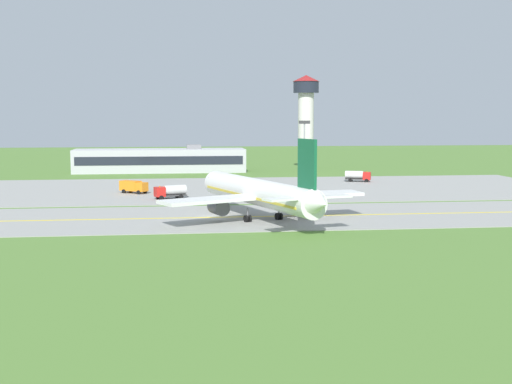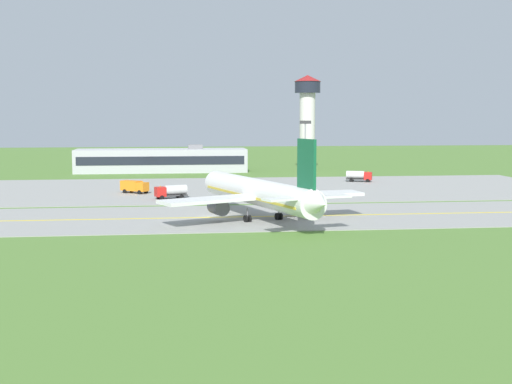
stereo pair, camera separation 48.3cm
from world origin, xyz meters
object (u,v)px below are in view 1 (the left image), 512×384
airplane_lead (259,193)px  service_truck_catering (358,176)px  service_truck_fuel (134,186)px  apron_light_mast (304,145)px  control_tower (306,114)px  service_truck_baggage (170,191)px

airplane_lead → service_truck_catering: bearing=61.3°
service_truck_fuel → apron_light_mast: (36.41, 6.40, 7.79)m
service_truck_catering → apron_light_mast: (-15.46, -12.19, 7.79)m
control_tower → apron_light_mast: 46.96m
airplane_lead → service_truck_baggage: size_ratio=6.09×
airplane_lead → service_truck_fuel: size_ratio=6.44×
service_truck_baggage → service_truck_fuel: (-7.40, 10.27, -0.00)m
service_truck_catering → apron_light_mast: size_ratio=0.43×
airplane_lead → service_truck_baggage: 31.23m
apron_light_mast → service_truck_baggage: bearing=-150.1°
airplane_lead → service_truck_catering: size_ratio=6.09×
service_truck_baggage → control_tower: 74.50m
service_truck_baggage → service_truck_fuel: service_truck_baggage is taller
airplane_lead → apron_light_mast: (15.68, 44.80, 5.19)m
airplane_lead → control_tower: control_tower is taller
service_truck_baggage → control_tower: (38.29, 62.17, 14.80)m
airplane_lead → service_truck_catering: 65.00m
service_truck_baggage → apron_light_mast: bearing=29.9°
airplane_lead → apron_light_mast: size_ratio=2.63×
control_tower → airplane_lead: bearing=-105.5°
service_truck_fuel → apron_light_mast: size_ratio=0.41×
airplane_lead → service_truck_baggage: bearing=115.4°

